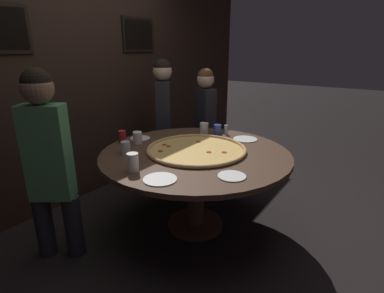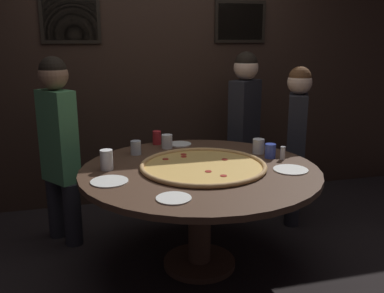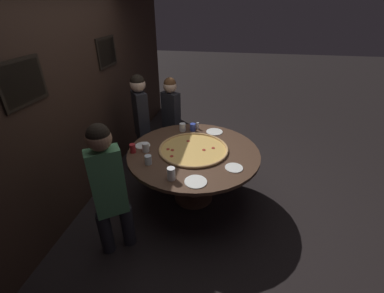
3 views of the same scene
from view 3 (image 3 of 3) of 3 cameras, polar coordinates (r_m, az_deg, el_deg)
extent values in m
plane|color=black|center=(3.63, 0.33, -11.11)|extent=(24.00, 24.00, 0.00)
cube|color=black|center=(3.48, -23.70, 9.17)|extent=(6.40, 0.06, 2.60)
cube|color=black|center=(2.73, -33.54, 11.77)|extent=(0.52, 0.02, 0.40)
cube|color=slate|center=(2.73, -33.44, 11.77)|extent=(0.46, 0.01, 0.34)
cube|color=black|center=(4.02, -18.42, 19.29)|extent=(0.52, 0.02, 0.40)
cube|color=#B2A893|center=(4.02, -18.34, 19.30)|extent=(0.46, 0.01, 0.34)
cylinder|color=#4C3323|center=(3.21, 0.36, -1.29)|extent=(1.64, 1.64, 0.04)
cylinder|color=#4C3323|center=(3.42, 0.34, -6.64)|extent=(0.16, 0.16, 0.70)
cylinder|color=#4C3323|center=(3.62, 0.33, -10.87)|extent=(0.52, 0.52, 0.04)
cylinder|color=#EAB75B|center=(3.22, 0.35, -0.65)|extent=(0.84, 0.84, 0.01)
torus|color=tan|center=(3.22, 0.35, -0.49)|extent=(0.88, 0.88, 0.03)
cylinder|color=#A8281E|center=(3.20, -4.39, -0.79)|extent=(0.04, 0.04, 0.00)
cylinder|color=#A8281E|center=(3.08, -4.53, -2.16)|extent=(0.04, 0.04, 0.00)
cylinder|color=#A8281E|center=(3.25, 4.74, -0.34)|extent=(0.04, 0.04, 0.00)
cylinder|color=#A8281E|center=(3.23, -5.36, -0.58)|extent=(0.04, 0.04, 0.00)
cylinder|color=#A8281E|center=(3.40, -0.86, 1.22)|extent=(0.04, 0.04, 0.00)
cylinder|color=#A8281E|center=(3.20, 2.65, -0.76)|extent=(0.04, 0.04, 0.00)
cylinder|color=white|center=(3.69, -2.11, 4.31)|extent=(0.09, 0.09, 0.11)
cylinder|color=#384CB7|center=(3.70, 0.18, 4.32)|extent=(0.08, 0.08, 0.11)
cylinder|color=#B22328|center=(3.23, -13.03, -0.41)|extent=(0.07, 0.07, 0.11)
cylinder|color=silver|center=(2.97, -9.71, -2.91)|extent=(0.08, 0.08, 0.11)
cylinder|color=white|center=(2.68, -4.65, -6.04)|extent=(0.08, 0.08, 0.14)
cylinder|color=white|center=(3.22, -10.25, -0.16)|extent=(0.09, 0.09, 0.11)
cylinder|color=white|center=(2.67, 0.83, -7.80)|extent=(0.24, 0.24, 0.01)
cylinder|color=white|center=(3.38, -10.92, 0.22)|extent=(0.20, 0.20, 0.01)
cylinder|color=white|center=(3.69, 5.01, 3.29)|extent=(0.23, 0.23, 0.01)
cylinder|color=white|center=(2.92, 9.30, -4.68)|extent=(0.20, 0.20, 0.01)
cylinder|color=silver|center=(3.76, 1.28, 4.55)|extent=(0.04, 0.04, 0.08)
cylinder|color=#B7B7BC|center=(3.74, 1.29, 5.23)|extent=(0.04, 0.04, 0.01)
cylinder|color=#232328|center=(2.98, -14.10, -16.62)|extent=(0.19, 0.19, 0.51)
cylinder|color=#232328|center=(2.97, -18.61, -17.64)|extent=(0.19, 0.19, 0.51)
cube|color=#4C8C59|center=(2.58, -18.24, -7.63)|extent=(0.31, 0.34, 0.72)
sphere|color=#8C664C|center=(2.34, -20.00, 1.61)|extent=(0.22, 0.22, 0.22)
sphere|color=black|center=(2.32, -20.16, 2.45)|extent=(0.20, 0.20, 0.20)
cylinder|color=#232328|center=(4.34, -10.95, -0.17)|extent=(0.19, 0.19, 0.51)
cylinder|color=#232328|center=(4.15, -10.01, -1.57)|extent=(0.19, 0.19, 0.51)
cube|color=#232328|center=(3.98, -11.29, 6.84)|extent=(0.35, 0.32, 0.72)
sphere|color=beige|center=(3.82, -11.98, 13.36)|extent=(0.22, 0.22, 0.22)
sphere|color=black|center=(3.81, -12.04, 13.92)|extent=(0.20, 0.20, 0.20)
cylinder|color=#232328|center=(4.48, -5.40, 1.01)|extent=(0.17, 0.17, 0.48)
cylinder|color=#232328|center=(4.36, -3.33, 0.19)|extent=(0.17, 0.17, 0.48)
cube|color=#232328|center=(4.18, -4.67, 7.48)|extent=(0.27, 0.32, 0.67)
sphere|color=beige|center=(4.04, -4.93, 13.24)|extent=(0.21, 0.21, 0.21)
sphere|color=brown|center=(4.03, -4.95, 13.73)|extent=(0.19, 0.19, 0.19)
camera|label=1|loc=(1.37, 51.05, -17.40)|focal=28.00mm
camera|label=2|loc=(3.06, 56.25, 2.20)|focal=40.00mm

